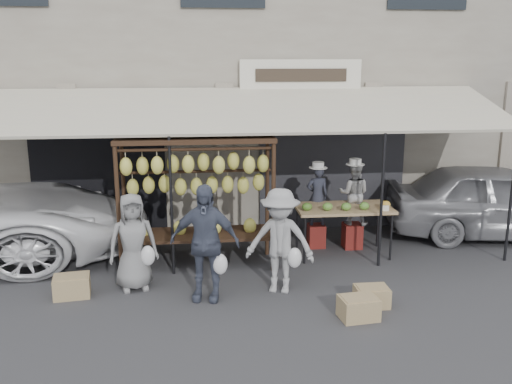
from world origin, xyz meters
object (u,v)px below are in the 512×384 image
vendor_left (317,196)px  crate_near_b (372,296)px  banana_rack (196,177)px  crate_far (72,286)px  customer_right (280,241)px  vendor_right (354,194)px  customer_mid (205,242)px  sedan (498,201)px  crate_near_a (358,308)px  customer_left (133,242)px  produce_table (344,209)px

vendor_left → crate_near_b: bearing=96.5°
banana_rack → crate_far: bearing=-150.9°
vendor_left → customer_right: (-0.99, -1.98, -0.19)m
vendor_left → vendor_right: (0.66, -0.12, 0.05)m
vendor_right → customer_right: 2.50m
customer_mid → sedan: size_ratio=0.40×
vendor_left → customer_right: size_ratio=0.69×
crate_near_b → sedan: sedan is taller
crate_near_a → crate_near_b: crate_near_a is taller
customer_left → crate_far: bearing=179.0°
customer_left → crate_near_a: customer_left is taller
banana_rack → crate_near_b: banana_rack is taller
banana_rack → produce_table: banana_rack is taller
vendor_right → crate_far: size_ratio=2.20×
sedan → crate_near_b: bearing=138.9°
vendor_right → crate_near_a: vendor_right is taller
customer_left → customer_right: (2.22, -0.34, 0.05)m
crate_near_a → banana_rack: bearing=134.1°
vendor_right → crate_near_a: bearing=95.4°
vendor_left → customer_mid: 3.01m
customer_left → sedan: 7.16m
customer_mid → sedan: 6.28m
customer_right → customer_mid: bearing=-154.4°
customer_left → crate_near_a: size_ratio=2.98×
banana_rack → crate_far: banana_rack is taller
produce_table → customer_mid: size_ratio=0.97×
vendor_left → customer_mid: bearing=45.9°
vendor_right → customer_mid: (-2.79, -2.00, -0.17)m
crate_near_b → sedan: 4.52m
banana_rack → vendor_right: 3.01m
produce_table → vendor_right: vendor_right is taller
crate_near_a → produce_table: bearing=80.3°
vendor_right → sedan: bearing=-154.2°
customer_right → vendor_right: bearing=66.6°
vendor_left → customer_left: bearing=28.0°
vendor_left → crate_near_b: vendor_left is taller
customer_mid → crate_near_b: 2.55m
produce_table → customer_right: (-1.37, -1.46, -0.06)m
vendor_left → crate_near_a: vendor_left is taller
crate_far → customer_mid: bearing=-8.3°
vendor_right → customer_right: (-1.65, -1.86, -0.24)m
customer_left → customer_mid: customer_mid is taller
banana_rack → customer_right: size_ratio=1.61×
crate_near_b → crate_near_a: bearing=-128.8°
crate_near_a → crate_far: size_ratio=0.97×
banana_rack → customer_right: bearing=-44.4°
vendor_right → customer_right: bearing=67.5°
customer_mid → crate_far: customer_mid is taller
customer_right → banana_rack: bearing=153.9°
vendor_right → crate_near_b: vendor_right is taller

